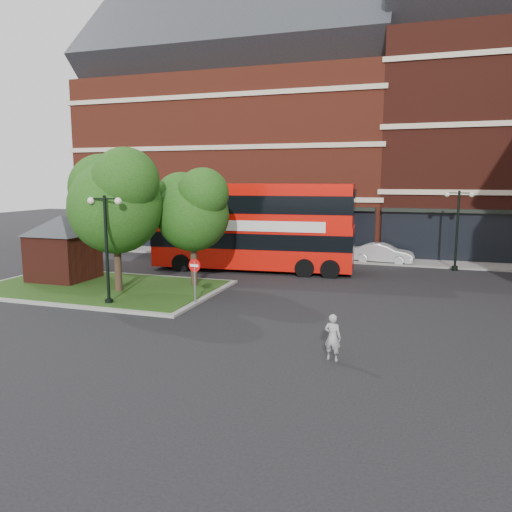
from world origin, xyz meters
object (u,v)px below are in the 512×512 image
(bus, at_px, (252,221))
(woman, at_px, (333,337))
(car_white, at_px, (383,253))
(car_silver, at_px, (236,250))

(bus, distance_m, woman, 16.15)
(bus, bearing_deg, woman, -67.17)
(bus, relative_size, car_white, 3.09)
(bus, bearing_deg, car_white, 30.27)
(woman, relative_size, car_silver, 0.39)
(car_white, bearing_deg, car_silver, 103.88)
(car_silver, bearing_deg, bus, -142.51)
(woman, bearing_deg, bus, -49.76)
(bus, distance_m, car_white, 9.62)
(bus, height_order, woman, bus)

